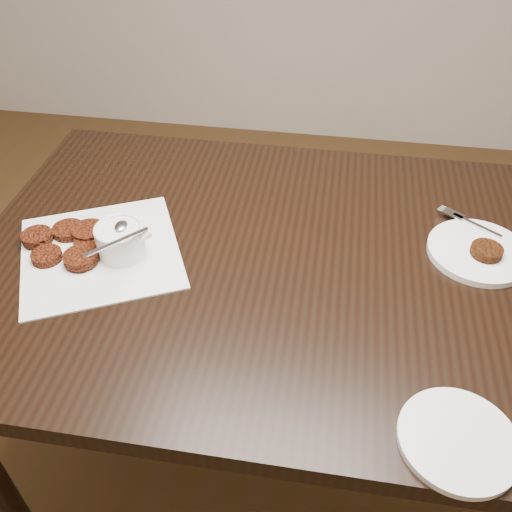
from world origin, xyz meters
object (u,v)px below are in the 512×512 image
(plate_empty, at_px, (458,440))
(plate_with_patty, at_px, (479,249))
(table, at_px, (298,373))
(sauce_ramekin, at_px, (118,228))
(napkin, at_px, (101,252))

(plate_empty, bearing_deg, plate_with_patty, 78.81)
(table, relative_size, plate_empty, 7.81)
(sauce_ramekin, distance_m, plate_empty, 0.72)
(table, xyz_separation_m, sauce_ramekin, (-0.38, -0.04, 0.45))
(table, distance_m, napkin, 0.57)
(plate_with_patty, bearing_deg, plate_empty, -101.19)
(plate_empty, bearing_deg, napkin, 154.53)
(table, bearing_deg, sauce_ramekin, -173.74)
(table, height_order, sauce_ramekin, sauce_ramekin)
(napkin, bearing_deg, sauce_ramekin, 3.17)
(plate_with_patty, bearing_deg, sauce_ramekin, -170.71)
(table, height_order, napkin, napkin)
(sauce_ramekin, height_order, plate_with_patty, sauce_ramekin)
(sauce_ramekin, bearing_deg, plate_with_patty, 9.29)
(table, xyz_separation_m, plate_with_patty, (0.35, 0.08, 0.39))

